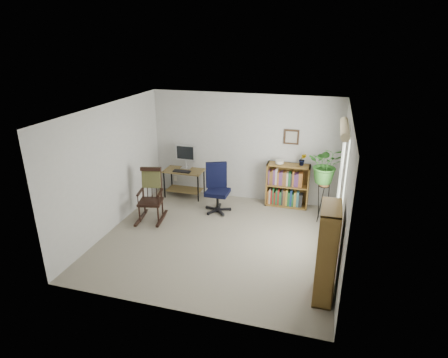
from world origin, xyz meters
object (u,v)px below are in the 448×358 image
(rocking_chair, at_px, (150,195))
(low_bookshelf, at_px, (287,185))
(desk, at_px, (184,183))
(office_chair, at_px, (218,189))
(tall_bookshelf, at_px, (327,253))

(rocking_chair, distance_m, low_bookshelf, 2.95)
(desk, bearing_deg, low_bookshelf, 2.91)
(office_chair, height_order, tall_bookshelf, tall_bookshelf)
(desk, xyz_separation_m, rocking_chair, (-0.21, -1.32, 0.22))
(desk, distance_m, tall_bookshelf, 4.32)
(office_chair, relative_size, tall_bookshelf, 0.74)
(rocking_chair, height_order, tall_bookshelf, tall_bookshelf)
(rocking_chair, relative_size, low_bookshelf, 1.13)
(low_bookshelf, bearing_deg, rocking_chair, -150.76)
(low_bookshelf, relative_size, tall_bookshelf, 0.67)
(office_chair, xyz_separation_m, tall_bookshelf, (2.27, -2.24, 0.18))
(desk, relative_size, tall_bookshelf, 0.63)
(rocking_chair, bearing_deg, desk, 68.70)
(desk, relative_size, rocking_chair, 0.82)
(desk, height_order, tall_bookshelf, tall_bookshelf)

